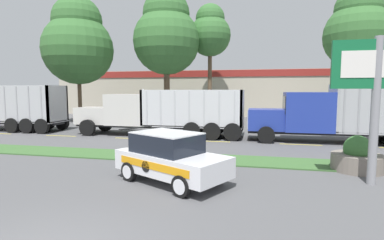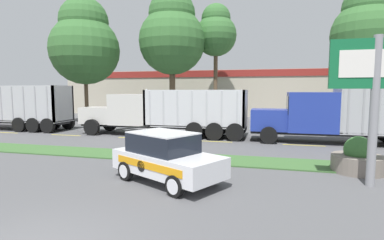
{
  "view_description": "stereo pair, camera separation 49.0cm",
  "coord_description": "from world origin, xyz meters",
  "views": [
    {
      "loc": [
        4.03,
        -4.59,
        3.2
      ],
      "look_at": [
        0.91,
        9.64,
        1.77
      ],
      "focal_mm": 28.0,
      "sensor_mm": 36.0,
      "label": 1
    },
    {
      "loc": [
        4.51,
        -4.48,
        3.2
      ],
      "look_at": [
        0.91,
        9.64,
        1.77
      ],
      "focal_mm": 28.0,
      "sensor_mm": 36.0,
      "label": 2
    }
  ],
  "objects": [
    {
      "name": "dump_truck_mid",
      "position": [
        8.26,
        15.14,
        1.63
      ],
      "size": [
        11.25,
        2.62,
        3.59
      ],
      "color": "black",
      "rests_on": "ground_plane"
    },
    {
      "name": "tree_behind_centre",
      "position": [
        -1.14,
        28.07,
        9.51
      ],
      "size": [
        4.45,
        4.45,
        12.46
      ],
      "color": "brown",
      "rests_on": "ground_plane"
    },
    {
      "name": "store_sign_post",
      "position": [
        7.89,
        6.5,
        3.55
      ],
      "size": [
        2.87,
        0.28,
        4.99
      ],
      "color": "gray",
      "rests_on": "ground_plane"
    },
    {
      "name": "dump_truck_trail",
      "position": [
        -3.86,
        15.68,
        1.54
      ],
      "size": [
        12.18,
        2.84,
        3.31
      ],
      "color": "black",
      "rests_on": "ground_plane"
    },
    {
      "name": "tree_behind_far_right",
      "position": [
        -5.39,
        25.9,
        9.0
      ],
      "size": [
        6.92,
        6.92,
        13.52
      ],
      "color": "brown",
      "rests_on": "ground_plane"
    },
    {
      "name": "tree_behind_right",
      "position": [
        12.87,
        26.34,
        8.85
      ],
      "size": [
        5.95,
        5.95,
        12.74
      ],
      "color": "brown",
      "rests_on": "ground_plane"
    },
    {
      "name": "tree_behind_left",
      "position": [
        -13.61,
        22.66,
        7.99
      ],
      "size": [
        6.94,
        6.94,
        12.5
      ],
      "color": "brown",
      "rests_on": "ground_plane"
    },
    {
      "name": "centre_line_4",
      "position": [
        1.2,
        13.97,
        0.0
      ],
      "size": [
        2.4,
        0.14,
        0.01
      ],
      "primitive_type": "cube",
      "color": "yellow",
      "rests_on": "ground_plane"
    },
    {
      "name": "rally_car",
      "position": [
        1.07,
        5.3,
        0.89
      ],
      "size": [
        4.46,
        3.56,
        1.78
      ],
      "color": "white",
      "rests_on": "ground_plane"
    },
    {
      "name": "stone_planter",
      "position": [
        7.99,
        8.35,
        0.51
      ],
      "size": [
        1.95,
        1.95,
        1.42
      ],
      "color": "slate",
      "rests_on": "ground_plane"
    },
    {
      "name": "store_building_backdrop",
      "position": [
        -2.92,
        38.39,
        2.88
      ],
      "size": [
        40.27,
        12.1,
        5.75
      ],
      "color": "#BCB29E",
      "rests_on": "ground_plane"
    },
    {
      "name": "centre_line_3",
      "position": [
        -4.2,
        13.97,
        0.0
      ],
      "size": [
        2.4,
        0.14,
        0.01
      ],
      "primitive_type": "cube",
      "color": "yellow",
      "rests_on": "ground_plane"
    },
    {
      "name": "centre_line_2",
      "position": [
        -9.6,
        13.97,
        0.0
      ],
      "size": [
        2.4,
        0.14,
        0.01
      ],
      "primitive_type": "cube",
      "color": "yellow",
      "rests_on": "ground_plane"
    },
    {
      "name": "centre_line_5",
      "position": [
        6.6,
        13.97,
        0.0
      ],
      "size": [
        2.4,
        0.14,
        0.01
      ],
      "primitive_type": "cube",
      "color": "yellow",
      "rests_on": "ground_plane"
    },
    {
      "name": "grass_verge",
      "position": [
        0.0,
        8.93,
        0.03
      ],
      "size": [
        120.0,
        2.09,
        0.06
      ],
      "primitive_type": "cube",
      "color": "#3D6633",
      "rests_on": "ground_plane"
    }
  ]
}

